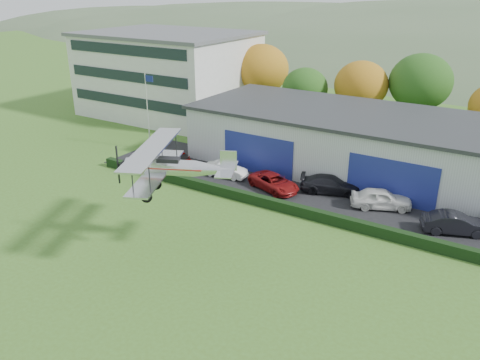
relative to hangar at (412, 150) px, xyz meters
The scene contains 15 objects.
ground 28.55m from the hangar, 100.13° to the right, with size 300.00×300.00×0.00m, color #436820.
apron 7.72m from the hangar, 105.99° to the right, with size 48.00×9.00×0.05m, color black.
hedge 12.16m from the hangar, 99.64° to the right, with size 46.00×0.60×0.80m, color black.
hangar is the anchor object (origin of this frame).
office_block 33.84m from the hangar, 167.99° to the left, with size 20.60×15.60×10.40m.
flagpole 25.68m from the hangar, 166.49° to the right, with size 1.05×0.10×8.00m.
tree_belt 13.63m from the hangar, 108.16° to the left, with size 75.70×13.22×10.12m.
distant_hills 113.51m from the hangar, 94.79° to the left, with size 430.00×196.00×56.00m.
car_0 20.98m from the hangar, 156.72° to the right, with size 1.60×3.99×1.36m, color gray.
car_1 16.40m from the hangar, 149.48° to the right, with size 1.40×4.02×1.33m, color silver.
car_2 12.54m from the hangar, 136.09° to the right, with size 2.19×4.75×1.32m, color maroon.
car_3 8.32m from the hangar, 125.37° to the right, with size 2.01×4.94×1.43m, color black.
car_4 7.56m from the hangar, 92.07° to the right, with size 1.84×4.58×1.56m, color silver.
car_5 10.27m from the hangar, 58.36° to the right, with size 1.55×4.45×1.47m, color black.
biplane 22.89m from the hangar, 115.97° to the right, with size 7.74×8.43×3.23m.
Camera 1 is at (13.55, -13.79, 16.26)m, focal length 36.32 mm.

